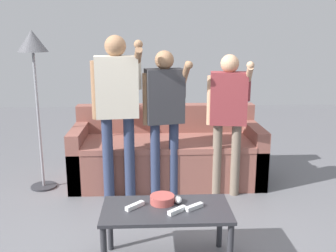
{
  "coord_description": "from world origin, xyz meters",
  "views": [
    {
      "loc": [
        -0.05,
        -2.82,
        1.66
      ],
      "look_at": [
        0.1,
        0.3,
        0.91
      ],
      "focal_mm": 40.93,
      "sensor_mm": 36.0,
      "label": 1
    }
  ],
  "objects_px": {
    "couch": "(167,154)",
    "player_right": "(228,109)",
    "player_left": "(117,99)",
    "game_remote_wand_near": "(194,207)",
    "coffee_table": "(166,216)",
    "game_remote_wand_far": "(177,210)",
    "snack_bowl": "(162,199)",
    "floor_lamp": "(33,55)",
    "game_remote_wand_spare": "(135,206)",
    "player_center": "(165,107)",
    "game_remote_nunchuk": "(178,200)"
  },
  "relations": [
    {
      "from": "coffee_table",
      "to": "couch",
      "type": "bearing_deg",
      "value": 87.27
    },
    {
      "from": "player_left",
      "to": "game_remote_wand_spare",
      "type": "xyz_separation_m",
      "value": [
        0.2,
        -1.14,
        -0.59
      ]
    },
    {
      "from": "floor_lamp",
      "to": "player_left",
      "type": "height_order",
      "value": "floor_lamp"
    },
    {
      "from": "snack_bowl",
      "to": "player_center",
      "type": "relative_size",
      "value": 0.12
    },
    {
      "from": "player_right",
      "to": "game_remote_wand_near",
      "type": "xyz_separation_m",
      "value": [
        -0.48,
        -1.24,
        -0.47
      ]
    },
    {
      "from": "game_remote_nunchuk",
      "to": "snack_bowl",
      "type": "bearing_deg",
      "value": 179.58
    },
    {
      "from": "floor_lamp",
      "to": "player_left",
      "type": "bearing_deg",
      "value": -21.13
    },
    {
      "from": "player_left",
      "to": "player_right",
      "type": "distance_m",
      "value": 1.12
    },
    {
      "from": "player_left",
      "to": "game_remote_wand_near",
      "type": "relative_size",
      "value": 11.75
    },
    {
      "from": "couch",
      "to": "floor_lamp",
      "type": "xyz_separation_m",
      "value": [
        -1.38,
        -0.18,
        1.14
      ]
    },
    {
      "from": "coffee_table",
      "to": "game_remote_nunchuk",
      "type": "xyz_separation_m",
      "value": [
        0.09,
        0.09,
        0.09
      ]
    },
    {
      "from": "game_remote_nunchuk",
      "to": "player_right",
      "type": "height_order",
      "value": "player_right"
    },
    {
      "from": "couch",
      "to": "player_right",
      "type": "height_order",
      "value": "player_right"
    },
    {
      "from": "floor_lamp",
      "to": "player_right",
      "type": "bearing_deg",
      "value": -8.1
    },
    {
      "from": "game_remote_wand_far",
      "to": "game_remote_wand_near",
      "type": "bearing_deg",
      "value": 22.08
    },
    {
      "from": "game_remote_wand_near",
      "to": "game_remote_wand_far",
      "type": "bearing_deg",
      "value": -157.92
    },
    {
      "from": "couch",
      "to": "player_right",
      "type": "distance_m",
      "value": 0.97
    },
    {
      "from": "floor_lamp",
      "to": "player_center",
      "type": "distance_m",
      "value": 1.45
    },
    {
      "from": "game_remote_wand_near",
      "to": "game_remote_wand_spare",
      "type": "height_order",
      "value": "same"
    },
    {
      "from": "player_center",
      "to": "floor_lamp",
      "type": "bearing_deg",
      "value": 168.17
    },
    {
      "from": "couch",
      "to": "player_left",
      "type": "height_order",
      "value": "player_left"
    },
    {
      "from": "coffee_table",
      "to": "player_right",
      "type": "distance_m",
      "value": 1.5
    },
    {
      "from": "player_left",
      "to": "game_remote_wand_far",
      "type": "distance_m",
      "value": 1.46
    },
    {
      "from": "couch",
      "to": "game_remote_wand_spare",
      "type": "distance_m",
      "value": 1.69
    },
    {
      "from": "game_remote_wand_near",
      "to": "game_remote_wand_spare",
      "type": "distance_m",
      "value": 0.43
    },
    {
      "from": "couch",
      "to": "game_remote_wand_far",
      "type": "distance_m",
      "value": 1.75
    },
    {
      "from": "couch",
      "to": "game_remote_wand_spare",
      "type": "relative_size",
      "value": 15.17
    },
    {
      "from": "couch",
      "to": "snack_bowl",
      "type": "height_order",
      "value": "couch"
    },
    {
      "from": "player_right",
      "to": "game_remote_wand_spare",
      "type": "bearing_deg",
      "value": -127.03
    },
    {
      "from": "couch",
      "to": "player_center",
      "type": "height_order",
      "value": "player_center"
    },
    {
      "from": "coffee_table",
      "to": "snack_bowl",
      "type": "distance_m",
      "value": 0.13
    },
    {
      "from": "couch",
      "to": "game_remote_wand_spare",
      "type": "height_order",
      "value": "couch"
    },
    {
      "from": "player_right",
      "to": "game_remote_wand_far",
      "type": "xyz_separation_m",
      "value": [
        -0.6,
        -1.29,
        -0.47
      ]
    },
    {
      "from": "player_center",
      "to": "game_remote_wand_far",
      "type": "distance_m",
      "value": 1.38
    },
    {
      "from": "couch",
      "to": "snack_bowl",
      "type": "relative_size",
      "value": 11.7
    },
    {
      "from": "game_remote_wand_near",
      "to": "couch",
      "type": "bearing_deg",
      "value": 94.08
    },
    {
      "from": "player_left",
      "to": "player_right",
      "type": "bearing_deg",
      "value": 2.8
    },
    {
      "from": "coffee_table",
      "to": "game_remote_wand_near",
      "type": "bearing_deg",
      "value": -4.51
    },
    {
      "from": "player_center",
      "to": "player_right",
      "type": "distance_m",
      "value": 0.64
    },
    {
      "from": "snack_bowl",
      "to": "floor_lamp",
      "type": "xyz_separation_m",
      "value": [
        -1.27,
        1.41,
        0.98
      ]
    },
    {
      "from": "game_remote_wand_far",
      "to": "couch",
      "type": "bearing_deg",
      "value": 89.77
    },
    {
      "from": "game_remote_wand_far",
      "to": "game_remote_wand_spare",
      "type": "distance_m",
      "value": 0.31
    },
    {
      "from": "game_remote_wand_spare",
      "to": "player_left",
      "type": "bearing_deg",
      "value": 100.09
    },
    {
      "from": "snack_bowl",
      "to": "player_center",
      "type": "bearing_deg",
      "value": 86.86
    },
    {
      "from": "snack_bowl",
      "to": "floor_lamp",
      "type": "distance_m",
      "value": 2.14
    },
    {
      "from": "coffee_table",
      "to": "player_left",
      "type": "xyz_separation_m",
      "value": [
        -0.43,
        1.17,
        0.66
      ]
    },
    {
      "from": "player_center",
      "to": "game_remote_wand_spare",
      "type": "relative_size",
      "value": 10.79
    },
    {
      "from": "game_remote_wand_spare",
      "to": "player_center",
      "type": "bearing_deg",
      "value": 77.65
    },
    {
      "from": "couch",
      "to": "game_remote_wand_far",
      "type": "bearing_deg",
      "value": -90.23
    },
    {
      "from": "game_remote_wand_near",
      "to": "snack_bowl",
      "type": "bearing_deg",
      "value": 154.57
    }
  ]
}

